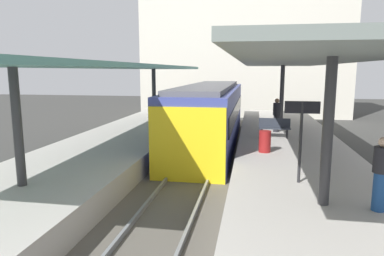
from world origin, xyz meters
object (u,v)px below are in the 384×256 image
(platform_sign, at_px, (301,123))
(passenger_mid_platform, at_px, (381,173))
(commuter_train, at_px, (210,115))
(passenger_near_bench, at_px, (277,115))
(litter_bin, at_px, (265,141))
(platform_bench, at_px, (274,127))

(platform_sign, height_order, passenger_mid_platform, platform_sign)
(commuter_train, bearing_deg, passenger_near_bench, -2.99)
(platform_sign, height_order, litter_bin, platform_sign)
(platform_bench, xyz_separation_m, passenger_mid_platform, (1.73, -8.18, 0.38))
(commuter_train, height_order, litter_bin, commuter_train)
(litter_bin, height_order, passenger_mid_platform, passenger_mid_platform)
(commuter_train, xyz_separation_m, passenger_near_bench, (3.34, -0.17, 0.13))
(passenger_near_bench, xyz_separation_m, passenger_mid_platform, (1.56, -9.67, -0.01))
(commuter_train, relative_size, platform_sign, 5.73)
(platform_sign, bearing_deg, commuter_train, 112.87)
(passenger_near_bench, distance_m, passenger_mid_platform, 9.80)
(litter_bin, bearing_deg, commuter_train, 119.44)
(platform_bench, distance_m, litter_bin, 3.07)
(litter_bin, distance_m, passenger_mid_platform, 5.65)
(platform_sign, relative_size, passenger_mid_platform, 1.36)
(commuter_train, bearing_deg, platform_sign, -67.13)
(platform_sign, bearing_deg, platform_bench, 92.42)
(commuter_train, xyz_separation_m, platform_bench, (3.17, -1.66, -0.26))
(commuter_train, relative_size, litter_bin, 15.83)
(commuter_train, xyz_separation_m, litter_bin, (2.64, -4.69, -0.33))
(platform_bench, bearing_deg, passenger_near_bench, 83.44)
(platform_sign, height_order, passenger_near_bench, platform_sign)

